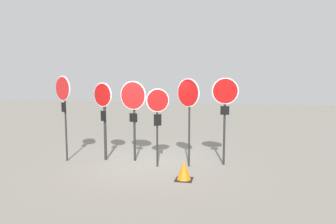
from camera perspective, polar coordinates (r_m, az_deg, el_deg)
The scene contains 8 objects.
ground_plane at distance 10.06m, azimuth -3.90°, elevation -8.91°, with size 40.00×40.00×0.00m, color gray.
stop_sign_0 at distance 10.45m, azimuth -17.76°, elevation 2.62°, with size 0.67×0.40×2.64m.
stop_sign_1 at distance 10.28m, azimuth -11.16°, elevation 0.92°, with size 0.69×0.32×2.43m.
stop_sign_2 at distance 10.03m, azimuth -6.05°, elevation 1.56°, with size 0.86×0.23×2.48m.
stop_sign_3 at distance 9.34m, azimuth -1.84°, elevation 0.66°, with size 0.61×0.34×2.29m.
stop_sign_4 at distance 9.35m, azimuth 3.56°, elevation 2.27°, with size 0.69×0.48×2.57m.
stop_sign_5 at distance 9.65m, azimuth 9.90°, elevation 1.99°, with size 0.77×0.15×2.60m.
traffic_cone_0 at distance 8.51m, azimuth 2.80°, elevation -10.15°, with size 0.44×0.44×0.50m.
Camera 1 is at (2.57, -9.33, 2.74)m, focal length 35.00 mm.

